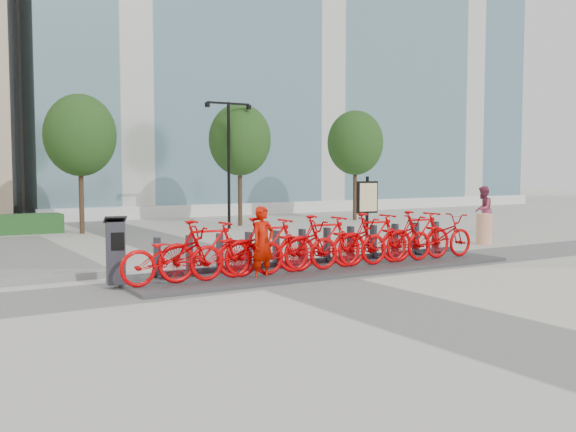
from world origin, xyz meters
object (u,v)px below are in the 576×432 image
pedestrian (483,209)px  map_sign (367,200)px  construction_barrel (484,229)px  kiosk (116,251)px  bike_0 (173,256)px  worker_red (263,244)px

pedestrian → map_sign: bearing=-14.6°
construction_barrel → map_sign: 3.94m
kiosk → pedestrian: bearing=24.2°
pedestrian → kiosk: bearing=-9.6°
bike_0 → worker_red: bearing=-95.2°
map_sign → construction_barrel: bearing=-15.1°
bike_0 → kiosk: 1.12m
pedestrian → map_sign: 6.50m
worker_red → pedestrian: (12.03, 4.84, 0.08)m
bike_0 → pedestrian: bearing=-71.5°
kiosk → map_sign: bearing=27.8°
bike_0 → kiosk: size_ratio=1.57×
bike_0 → pedestrian: 14.73m
kiosk → map_sign: size_ratio=0.64×
construction_barrel → pedestrian: bearing=42.6°
map_sign → bike_0: bearing=-148.6°
worker_red → construction_barrel: 9.49m
kiosk → map_sign: map_sign is taller
pedestrian → construction_barrel: 3.84m
bike_0 → pedestrian: (13.97, 4.67, 0.23)m
worker_red → map_sign: size_ratio=0.73×
bike_0 → construction_barrel: 11.35m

